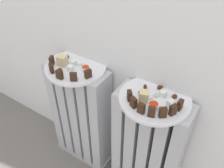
{
  "coord_description": "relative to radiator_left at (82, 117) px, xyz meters",
  "views": [
    {
      "loc": [
        0.44,
        -0.39,
        1.29
      ],
      "look_at": [
        0.0,
        0.28,
        0.64
      ],
      "focal_mm": 38.66,
      "sensor_mm": 36.0,
      "label": 1
    }
  ],
  "objects": [
    {
      "name": "fork",
      "position": [
        0.39,
        -0.02,
        0.34
      ],
      "size": [
        0.04,
        0.1,
        0.0
      ],
      "color": "#B7B7BC",
      "rests_on": "plate_right"
    },
    {
      "name": "dark_cake_slice_right_6",
      "position": [
        0.5,
        -0.01,
        0.36
      ],
      "size": [
        0.02,
        0.03,
        0.04
      ],
      "primitive_type": "cube",
      "rotation": [
        0.0,
        0.0,
        1.47
      ],
      "color": "#382114",
      "rests_on": "plate_right"
    },
    {
      "name": "dark_cake_slice_left_4",
      "position": [
        0.1,
        -0.04,
        0.36
      ],
      "size": [
        0.03,
        0.03,
        0.04
      ],
      "primitive_type": "cube",
      "rotation": [
        0.0,
        0.0,
        1.21
      ],
      "color": "#382114",
      "rests_on": "plate_left"
    },
    {
      "name": "medjool_date_right_0",
      "position": [
        0.35,
        -0.01,
        0.35
      ],
      "size": [
        0.03,
        0.02,
        0.01
      ],
      "primitive_type": "ellipsoid",
      "rotation": [
        0.0,
        0.0,
        0.21
      ],
      "color": "#3D1E0F",
      "rests_on": "plate_right"
    },
    {
      "name": "dark_cake_slice_left_0",
      "position": [
        -0.1,
        -0.05,
        0.36
      ],
      "size": [
        0.03,
        0.03,
        0.04
      ],
      "primitive_type": "cube",
      "rotation": [
        0.0,
        0.0,
        -1.11
      ],
      "color": "#382114",
      "rests_on": "plate_left"
    },
    {
      "name": "dark_cake_slice_left_1",
      "position": [
        -0.06,
        -0.09,
        0.36
      ],
      "size": [
        0.03,
        0.03,
        0.04
      ],
      "primitive_type": "cube",
      "rotation": [
        0.0,
        0.0,
        -0.53
      ],
      "color": "#382114",
      "rests_on": "plate_left"
    },
    {
      "name": "dark_cake_slice_right_2",
      "position": [
        0.39,
        -0.1,
        0.36
      ],
      "size": [
        0.03,
        0.02,
        0.04
      ],
      "primitive_type": "cube",
      "rotation": [
        0.0,
        0.0,
        -0.09
      ],
      "color": "#382114",
      "rests_on": "plate_right"
    },
    {
      "name": "jam_bowl_right",
      "position": [
        0.42,
        -0.05,
        0.35
      ],
      "size": [
        0.04,
        0.04,
        0.02
      ],
      "color": "white",
      "rests_on": "plate_right"
    },
    {
      "name": "turkish_delight_right_1",
      "position": [
        0.47,
        -0.01,
        0.35
      ],
      "size": [
        0.03,
        0.03,
        0.03
      ],
      "primitive_type": "cube",
      "rotation": [
        0.0,
        0.0,
        1.2
      ],
      "color": "white",
      "rests_on": "plate_right"
    },
    {
      "name": "turkish_delight_left_0",
      "position": [
        -0.01,
        0.0,
        0.35
      ],
      "size": [
        0.03,
        0.03,
        0.02
      ],
      "primitive_type": "cube",
      "rotation": [
        0.0,
        0.0,
        1.33
      ],
      "color": "white",
      "rests_on": "plate_left"
    },
    {
      "name": "dark_cake_slice_left_3",
      "position": [
        0.06,
        -0.09,
        0.36
      ],
      "size": [
        0.03,
        0.03,
        0.04
      ],
      "primitive_type": "cube",
      "rotation": [
        0.0,
        0.0,
        0.63
      ],
      "color": "#382114",
      "rests_on": "plate_left"
    },
    {
      "name": "dark_cake_slice_right_4",
      "position": [
        0.46,
        -0.08,
        0.36
      ],
      "size": [
        0.03,
        0.03,
        0.04
      ],
      "primitive_type": "cube",
      "rotation": [
        0.0,
        0.0,
        0.69
      ],
      "color": "#382114",
      "rests_on": "plate_right"
    },
    {
      "name": "turkish_delight_right_0",
      "position": [
        0.42,
        0.02,
        0.35
      ],
      "size": [
        0.03,
        0.03,
        0.02
      ],
      "primitive_type": "cube",
      "rotation": [
        0.0,
        0.0,
        1.53
      ],
      "color": "white",
      "rests_on": "plate_right"
    },
    {
      "name": "medjool_date_left_1",
      "position": [
        -0.08,
        0.03,
        0.35
      ],
      "size": [
        0.03,
        0.02,
        0.02
      ],
      "primitive_type": "ellipsoid",
      "rotation": [
        0.0,
        0.0,
        2.96
      ],
      "color": "#3D1E0F",
      "rests_on": "plate_left"
    },
    {
      "name": "dark_cake_slice_left_2",
      "position": [
        0.01,
        -0.11,
        0.36
      ],
      "size": [
        0.03,
        0.02,
        0.04
      ],
      "primitive_type": "cube",
      "rotation": [
        0.0,
        0.0,
        0.05
      ],
      "color": "#382114",
      "rests_on": "plate_left"
    },
    {
      "name": "medjool_date_right_2",
      "position": [
        0.34,
        0.03,
        0.35
      ],
      "size": [
        0.02,
        0.03,
        0.02
      ],
      "primitive_type": "ellipsoid",
      "rotation": [
        0.0,
        0.0,
        2.02
      ],
      "color": "#3D1E0F",
      "rests_on": "plate_right"
    },
    {
      "name": "turkish_delight_left_1",
      "position": [
        0.01,
        -0.04,
        0.35
      ],
      "size": [
        0.03,
        0.03,
        0.02
      ],
      "primitive_type": "cube",
      "rotation": [
        0.0,
        0.0,
        0.08
      ],
      "color": "white",
      "rests_on": "plate_left"
    },
    {
      "name": "dark_cake_slice_right_5",
      "position": [
        0.49,
        -0.05,
        0.36
      ],
      "size": [
        0.03,
        0.03,
        0.04
      ],
      "primitive_type": "cube",
      "rotation": [
        0.0,
        0.0,
        1.08
      ],
      "color": "#382114",
      "rests_on": "plate_right"
    },
    {
      "name": "jam_bowl_left",
      "position": [
        0.06,
        -0.0,
        0.35
      ],
      "size": [
        0.04,
        0.04,
        0.02
      ],
      "color": "white",
      "rests_on": "plate_left"
    },
    {
      "name": "radiator_left",
      "position": [
        0.0,
        0.0,
        0.0
      ],
      "size": [
        0.34,
        0.13,
        0.65
      ],
      "color": "#B2B2B7",
      "rests_on": "ground_plane"
    },
    {
      "name": "medjool_date_right_1",
      "position": [
        0.46,
        0.04,
        0.35
      ],
      "size": [
        0.03,
        0.03,
        0.02
      ],
      "primitive_type": "ellipsoid",
      "rotation": [
        0.0,
        0.0,
        1.15
      ],
      "color": "#3D1E0F",
      "rests_on": "plate_right"
    },
    {
      "name": "medjool_date_left_0",
      "position": [
        -0.03,
        -0.07,
        0.35
      ],
      "size": [
        0.02,
        0.02,
        0.02
      ],
      "primitive_type": "ellipsoid",
      "rotation": [
        0.0,
        0.0,
        3.06
      ],
      "color": "#3D1E0F",
      "rests_on": "plate_left"
    },
    {
      "name": "marble_cake_slice_left_0",
      "position": [
        -0.05,
        -0.03,
        0.37
      ],
      "size": [
        0.05,
        0.05,
        0.05
      ],
      "primitive_type": "cube",
      "rotation": [
        0.0,
        0.0,
        0.24
      ],
      "color": "beige",
      "rests_on": "plate_left"
    },
    {
      "name": "dark_cake_slice_right_1",
      "position": [
        0.35,
        -0.09,
        0.36
      ],
      "size": [
        0.03,
        0.03,
        0.04
      ],
      "primitive_type": "cube",
      "rotation": [
        0.0,
        0.0,
        -0.48
      ],
      "color": "#382114",
      "rests_on": "plate_right"
    },
    {
      "name": "medjool_date_right_3",
      "position": [
        0.39,
        0.06,
        0.35
      ],
      "size": [
        0.03,
        0.03,
        0.01
      ],
      "primitive_type": "ellipsoid",
      "rotation": [
        0.0,
        0.0,
        0.76
      ],
      "color": "#3D1E0F",
      "rests_on": "plate_right"
    },
    {
      "name": "turkish_delight_left_2",
      "position": [
        0.02,
        0.01,
        0.35
      ],
      "size": [
        0.03,
        0.03,
        0.02
      ],
      "primitive_type": "cube",
      "rotation": [
        0.0,
        0.0,
        0.53
      ],
      "color": "white",
      "rests_on": "plate_left"
    },
    {
      "name": "plate_left",
      "position": [
        -0.0,
        0.0,
        0.34
      ],
      "size": [
        0.28,
        0.28,
        0.01
      ],
      "primitive_type": "cylinder",
      "color": "white",
      "rests_on": "radiator_left"
    },
    {
      "name": "dark_cake_slice_right_0",
      "position": [
        0.32,
        -0.07,
        0.36
      ],
      "size": [
        0.03,
        0.03,
        0.04
      ],
      "primitive_type": "cube",
      "rotation": [
        0.0,
        0.0,
        -0.87
      ],
      "color": "#382114",
      "rests_on": "plate_right"
    },
    {
      "name": "marble_cake_slice_right_0",
      "position": [
        0.37,
        -0.04,
        0.36
      ],
      "size": [
        0.05,
        0.04,
        0.04
      ],
      "primitive_type": "cube",
      "rotation": [
        0.0,
        0.0,
        0.34
      ],
      "color": "beige",
      "rests_on": "plate_right"
    },
    {
      "name": "dark_cake_slice_right_3",
      "position": [
        0.43,
        -0.1,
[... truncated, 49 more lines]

